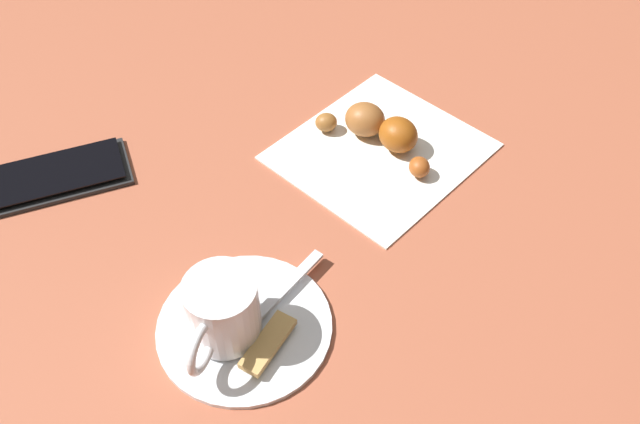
{
  "coord_description": "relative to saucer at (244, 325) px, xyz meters",
  "views": [
    {
      "loc": [
        -0.25,
        -0.3,
        0.48
      ],
      "look_at": [
        0.01,
        0.01,
        0.03
      ],
      "focal_mm": 38.49,
      "sensor_mm": 36.0,
      "label": 1
    }
  ],
  "objects": [
    {
      "name": "ground_plane",
      "position": [
        0.1,
        0.03,
        -0.0
      ],
      "size": [
        1.8,
        1.8,
        0.0
      ],
      "primitive_type": "plane",
      "color": "#A35439"
    },
    {
      "name": "saucer",
      "position": [
        0.0,
        0.0,
        0.0
      ],
      "size": [
        0.14,
        0.14,
        0.01
      ],
      "primitive_type": "cylinder",
      "color": "silver",
      "rests_on": "ground"
    },
    {
      "name": "espresso_cup",
      "position": [
        -0.02,
        0.0,
        0.03
      ],
      "size": [
        0.08,
        0.06,
        0.06
      ],
      "color": "silver",
      "rests_on": "saucer"
    },
    {
      "name": "teaspoon",
      "position": [
        0.01,
        -0.0,
        0.01
      ],
      "size": [
        0.13,
        0.04,
        0.01
      ],
      "color": "silver",
      "rests_on": "saucer"
    },
    {
      "name": "sugar_packet",
      "position": [
        0.0,
        -0.03,
        0.01
      ],
      "size": [
        0.06,
        0.04,
        0.01
      ],
      "primitive_type": "cube",
      "rotation": [
        0.0,
        0.0,
        6.62
      ],
      "color": "tan",
      "rests_on": "saucer"
    },
    {
      "name": "napkin",
      "position": [
        0.23,
        0.08,
        -0.0
      ],
      "size": [
        0.2,
        0.19,
        0.0
      ],
      "primitive_type": "cube",
      "rotation": [
        0.0,
        0.0,
        0.11
      ],
      "color": "white",
      "rests_on": "ground"
    },
    {
      "name": "croissant",
      "position": [
        0.23,
        0.09,
        0.02
      ],
      "size": [
        0.07,
        0.13,
        0.03
      ],
      "color": "#9A4A1B",
      "rests_on": "napkin"
    },
    {
      "name": "cell_phone",
      "position": [
        -0.04,
        0.26,
        0.0
      ],
      "size": [
        0.16,
        0.11,
        0.01
      ],
      "color": "black",
      "rests_on": "ground"
    }
  ]
}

